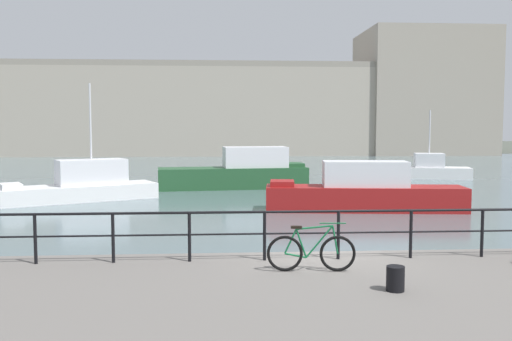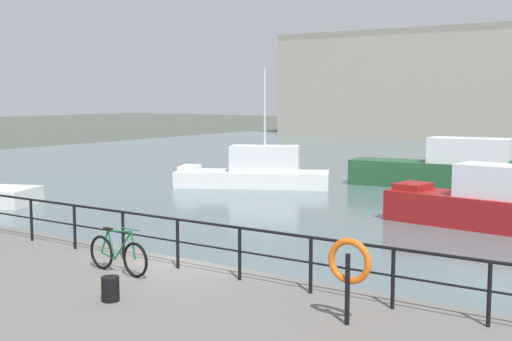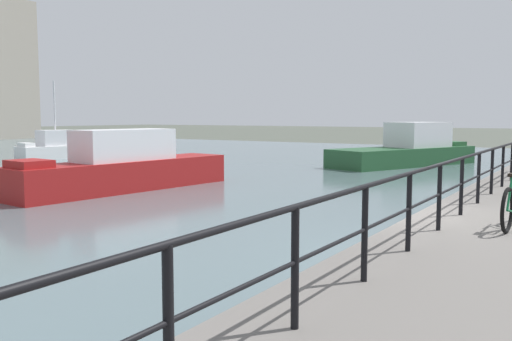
{
  "view_description": "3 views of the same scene",
  "coord_description": "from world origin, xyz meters",
  "px_view_note": "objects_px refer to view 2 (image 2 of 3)",
  "views": [
    {
      "loc": [
        -2.31,
        -12.64,
        3.79
      ],
      "look_at": [
        -1.27,
        3.08,
        2.52
      ],
      "focal_mm": 39.45,
      "sensor_mm": 36.0,
      "label": 1
    },
    {
      "loc": [
        9.4,
        -11.27,
        4.51
      ],
      "look_at": [
        -1.05,
        4.15,
        2.43
      ],
      "focal_mm": 46.93,
      "sensor_mm": 36.0,
      "label": 2
    },
    {
      "loc": [
        -10.21,
        -2.91,
        2.69
      ],
      "look_at": [
        -0.98,
        2.9,
        1.62
      ],
      "focal_mm": 38.87,
      "sensor_mm": 36.0,
      "label": 3
    }
  ],
  "objects_px": {
    "moored_blue_motorboat": "(255,172)",
    "mooring_bollard": "(110,289)",
    "life_ring_stand": "(349,264)",
    "parked_bicycle": "(118,255)",
    "moored_cabin_cruiser": "(448,169)",
    "moored_red_daysailer": "(511,207)"
  },
  "relations": [
    {
      "from": "moored_blue_motorboat",
      "to": "parked_bicycle",
      "type": "distance_m",
      "value": 19.84
    },
    {
      "from": "moored_cabin_cruiser",
      "to": "life_ring_stand",
      "type": "bearing_deg",
      "value": -81.83
    },
    {
      "from": "moored_blue_motorboat",
      "to": "mooring_bollard",
      "type": "xyz_separation_m",
      "value": [
        9.96,
        -19.24,
        0.34
      ]
    },
    {
      "from": "mooring_bollard",
      "to": "life_ring_stand",
      "type": "bearing_deg",
      "value": 17.84
    },
    {
      "from": "moored_cabin_cruiser",
      "to": "mooring_bollard",
      "type": "height_order",
      "value": "moored_cabin_cruiser"
    },
    {
      "from": "moored_blue_motorboat",
      "to": "mooring_bollard",
      "type": "bearing_deg",
      "value": 90.47
    },
    {
      "from": "moored_red_daysailer",
      "to": "parked_bicycle",
      "type": "relative_size",
      "value": 5.02
    },
    {
      "from": "parked_bicycle",
      "to": "mooring_bollard",
      "type": "height_order",
      "value": "parked_bicycle"
    },
    {
      "from": "mooring_bollard",
      "to": "life_ring_stand",
      "type": "xyz_separation_m",
      "value": [
        4.04,
        1.3,
        0.75
      ]
    },
    {
      "from": "moored_blue_motorboat",
      "to": "life_ring_stand",
      "type": "relative_size",
      "value": 5.54
    },
    {
      "from": "mooring_bollard",
      "to": "life_ring_stand",
      "type": "height_order",
      "value": "life_ring_stand"
    },
    {
      "from": "parked_bicycle",
      "to": "life_ring_stand",
      "type": "relative_size",
      "value": 1.27
    },
    {
      "from": "moored_cabin_cruiser",
      "to": "life_ring_stand",
      "type": "distance_m",
      "value": 23.66
    },
    {
      "from": "parked_bicycle",
      "to": "moored_cabin_cruiser",
      "type": "bearing_deg",
      "value": 95.75
    },
    {
      "from": "parked_bicycle",
      "to": "mooring_bollard",
      "type": "bearing_deg",
      "value": -44.03
    },
    {
      "from": "moored_cabin_cruiser",
      "to": "parked_bicycle",
      "type": "bearing_deg",
      "value": -94.77
    },
    {
      "from": "moored_red_daysailer",
      "to": "parked_bicycle",
      "type": "distance_m",
      "value": 14.25
    },
    {
      "from": "mooring_bollard",
      "to": "moored_cabin_cruiser",
      "type": "bearing_deg",
      "value": 94.38
    },
    {
      "from": "parked_bicycle",
      "to": "moored_blue_motorboat",
      "type": "bearing_deg",
      "value": 120.28
    },
    {
      "from": "mooring_bollard",
      "to": "life_ring_stand",
      "type": "distance_m",
      "value": 4.31
    },
    {
      "from": "mooring_bollard",
      "to": "life_ring_stand",
      "type": "relative_size",
      "value": 0.31
    },
    {
      "from": "moored_cabin_cruiser",
      "to": "mooring_bollard",
      "type": "relative_size",
      "value": 20.6
    }
  ]
}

